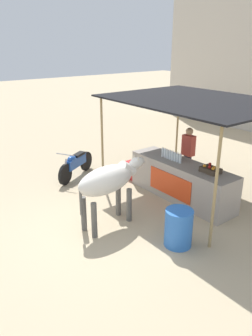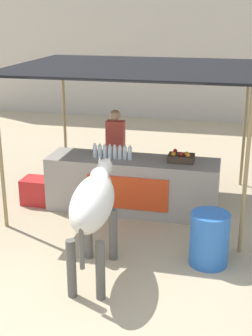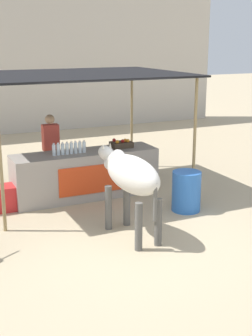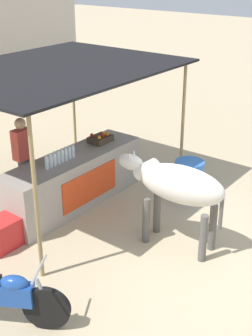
# 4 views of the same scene
# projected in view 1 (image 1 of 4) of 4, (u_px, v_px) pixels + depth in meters

# --- Properties ---
(ground_plane) EXTENTS (60.00, 60.00, 0.00)m
(ground_plane) POSITION_uv_depth(u_px,v_px,m) (111.00, 224.00, 7.28)
(ground_plane) COLOR tan
(stall_counter) EXTENTS (3.00, 0.82, 0.96)m
(stall_counter) POSITION_uv_depth(u_px,v_px,m) (181.00, 181.00, 8.35)
(stall_counter) COLOR #9E9389
(stall_counter) RESTS_ON ground
(stall_awning) EXTENTS (4.20, 3.20, 2.52)m
(stall_awning) POSITION_uv_depth(u_px,v_px,m) (195.00, 103.00, 7.83)
(stall_awning) COLOR black
(stall_awning) RESTS_ON ground
(water_bottle_row) EXTENTS (0.70, 0.07, 0.25)m
(water_bottle_row) POSITION_uv_depth(u_px,v_px,m) (171.00, 155.00, 8.37)
(water_bottle_row) COLOR silver
(water_bottle_row) RESTS_ON stall_counter
(fruit_crate) EXTENTS (0.44, 0.32, 0.18)m
(fruit_crate) POSITION_uv_depth(u_px,v_px,m) (210.00, 170.00, 7.56)
(fruit_crate) COLOR #3F3326
(fruit_crate) RESTS_ON stall_counter
(vendor_behind_counter) EXTENTS (0.34, 0.22, 1.65)m
(vendor_behind_counter) POSITION_uv_depth(u_px,v_px,m) (188.00, 156.00, 9.02)
(vendor_behind_counter) COLOR #383842
(vendor_behind_counter) RESTS_ON ground
(cooler_box) EXTENTS (0.60, 0.44, 0.48)m
(cooler_box) POSITION_uv_depth(u_px,v_px,m) (135.00, 170.00, 9.68)
(cooler_box) COLOR red
(cooler_box) RESTS_ON ground
(water_barrel) EXTENTS (0.55, 0.55, 0.77)m
(water_barrel) POSITION_uv_depth(u_px,v_px,m) (179.00, 228.00, 6.41)
(water_barrel) COLOR blue
(water_barrel) RESTS_ON ground
(cow) EXTENTS (0.65, 1.84, 1.44)m
(cow) POSITION_uv_depth(u_px,v_px,m) (109.00, 181.00, 6.92)
(cow) COLOR silver
(cow) RESTS_ON ground
(motorcycle_parked) EXTENTS (1.00, 1.60, 0.90)m
(motorcycle_parked) POSITION_uv_depth(u_px,v_px,m) (76.00, 164.00, 9.66)
(motorcycle_parked) COLOR black
(motorcycle_parked) RESTS_ON ground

